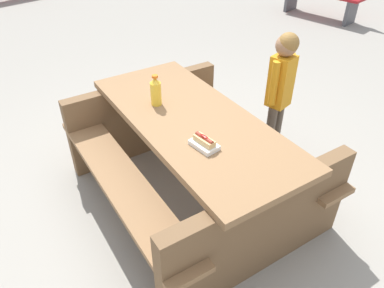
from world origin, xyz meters
name	(u,v)px	position (x,y,z in m)	size (l,w,h in m)	color
ground_plane	(192,196)	(0.00, 0.00, 0.00)	(30.00, 30.00, 0.00)	gray
picnic_table	(192,153)	(0.00, 0.00, 0.44)	(2.09, 1.79, 0.75)	olive
soda_bottle	(156,91)	(-0.26, -0.19, 0.86)	(0.08, 0.08, 0.23)	yellow
hotdog_tray	(204,143)	(0.35, -0.04, 0.78)	(0.21, 0.17, 0.08)	white
child_in_coat	(281,82)	(-0.32, 0.88, 0.73)	(0.23, 0.26, 1.15)	brown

